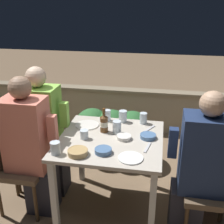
{
  "coord_description": "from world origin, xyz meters",
  "views": [
    {
      "loc": [
        0.4,
        -2.12,
        1.88
      ],
      "look_at": [
        0.0,
        0.07,
        0.97
      ],
      "focal_mm": 45.0,
      "sensor_mm": 36.0,
      "label": 1
    }
  ],
  "objects_px": {
    "person_green_blouse": "(44,132)",
    "chair_right_far": "(215,159)",
    "person_navy_jumper": "(199,168)",
    "chair_left_near": "(12,156)",
    "person_coral_top": "(31,147)",
    "chair_left_far": "(27,141)",
    "chair_right_near": "(224,181)",
    "potted_plant": "(15,121)",
    "beer_bottle": "(104,123)"
  },
  "relations": [
    {
      "from": "chair_right_near",
      "to": "beer_bottle",
      "type": "xyz_separation_m",
      "value": [
        -1.02,
        0.28,
        0.29
      ]
    },
    {
      "from": "chair_right_near",
      "to": "chair_right_far",
      "type": "distance_m",
      "value": 0.33
    },
    {
      "from": "person_green_blouse",
      "to": "chair_right_far",
      "type": "distance_m",
      "value": 1.62
    },
    {
      "from": "potted_plant",
      "to": "person_navy_jumper",
      "type": "bearing_deg",
      "value": -24.98
    },
    {
      "from": "person_green_blouse",
      "to": "chair_right_near",
      "type": "height_order",
      "value": "person_green_blouse"
    },
    {
      "from": "person_green_blouse",
      "to": "beer_bottle",
      "type": "xyz_separation_m",
      "value": [
        0.61,
        -0.05,
        0.17
      ]
    },
    {
      "from": "person_coral_top",
      "to": "person_navy_jumper",
      "type": "bearing_deg",
      "value": -1.61
    },
    {
      "from": "chair_left_far",
      "to": "chair_right_far",
      "type": "bearing_deg",
      "value": -0.15
    },
    {
      "from": "person_navy_jumper",
      "to": "potted_plant",
      "type": "height_order",
      "value": "person_navy_jumper"
    },
    {
      "from": "person_green_blouse",
      "to": "beer_bottle",
      "type": "distance_m",
      "value": 0.63
    },
    {
      "from": "person_coral_top",
      "to": "chair_left_near",
      "type": "bearing_deg",
      "value": 180.0
    },
    {
      "from": "chair_right_far",
      "to": "beer_bottle",
      "type": "bearing_deg",
      "value": -177.23
    },
    {
      "from": "chair_left_far",
      "to": "chair_right_far",
      "type": "height_order",
      "value": "same"
    },
    {
      "from": "chair_right_near",
      "to": "potted_plant",
      "type": "relative_size",
      "value": 1.3
    },
    {
      "from": "potted_plant",
      "to": "chair_left_near",
      "type": "bearing_deg",
      "value": -62.16
    },
    {
      "from": "chair_left_near",
      "to": "chair_right_far",
      "type": "relative_size",
      "value": 1.0
    },
    {
      "from": "chair_right_far",
      "to": "chair_left_near",
      "type": "bearing_deg",
      "value": -170.9
    },
    {
      "from": "person_coral_top",
      "to": "chair_right_far",
      "type": "height_order",
      "value": "person_coral_top"
    },
    {
      "from": "chair_left_near",
      "to": "chair_right_near",
      "type": "distance_m",
      "value": 1.82
    },
    {
      "from": "person_coral_top",
      "to": "chair_left_far",
      "type": "relative_size",
      "value": 1.42
    },
    {
      "from": "person_green_blouse",
      "to": "beer_bottle",
      "type": "bearing_deg",
      "value": -5.03
    },
    {
      "from": "chair_left_near",
      "to": "person_navy_jumper",
      "type": "height_order",
      "value": "person_navy_jumper"
    },
    {
      "from": "chair_left_near",
      "to": "person_navy_jumper",
      "type": "xyz_separation_m",
      "value": [
        1.63,
        -0.04,
        0.1
      ]
    },
    {
      "from": "chair_left_near",
      "to": "chair_left_far",
      "type": "distance_m",
      "value": 0.29
    },
    {
      "from": "beer_bottle",
      "to": "person_green_blouse",
      "type": "bearing_deg",
      "value": 174.97
    },
    {
      "from": "chair_left_near",
      "to": "person_navy_jumper",
      "type": "relative_size",
      "value": 0.72
    },
    {
      "from": "chair_left_near",
      "to": "beer_bottle",
      "type": "distance_m",
      "value": 0.89
    },
    {
      "from": "person_navy_jumper",
      "to": "beer_bottle",
      "type": "height_order",
      "value": "person_navy_jumper"
    },
    {
      "from": "chair_left_near",
      "to": "beer_bottle",
      "type": "bearing_deg",
      "value": 16.65
    },
    {
      "from": "chair_left_near",
      "to": "potted_plant",
      "type": "xyz_separation_m",
      "value": [
        -0.5,
        0.95,
        -0.12
      ]
    },
    {
      "from": "chair_left_far",
      "to": "chair_right_near",
      "type": "height_order",
      "value": "same"
    },
    {
      "from": "person_coral_top",
      "to": "chair_left_far",
      "type": "height_order",
      "value": "person_coral_top"
    },
    {
      "from": "person_navy_jumper",
      "to": "chair_left_near",
      "type": "bearing_deg",
      "value": 178.58
    },
    {
      "from": "person_coral_top",
      "to": "person_green_blouse",
      "type": "xyz_separation_m",
      "value": [
        0.0,
        0.29,
        0.01
      ]
    },
    {
      "from": "person_green_blouse",
      "to": "person_navy_jumper",
      "type": "height_order",
      "value": "person_green_blouse"
    },
    {
      "from": "person_coral_top",
      "to": "chair_right_near",
      "type": "bearing_deg",
      "value": -1.42
    },
    {
      "from": "person_green_blouse",
      "to": "chair_right_far",
      "type": "relative_size",
      "value": 1.43
    },
    {
      "from": "person_coral_top",
      "to": "chair_right_far",
      "type": "relative_size",
      "value": 1.42
    },
    {
      "from": "chair_left_near",
      "to": "person_coral_top",
      "type": "distance_m",
      "value": 0.23
    },
    {
      "from": "person_navy_jumper",
      "to": "potted_plant",
      "type": "xyz_separation_m",
      "value": [
        -2.13,
        0.99,
        -0.22
      ]
    },
    {
      "from": "person_green_blouse",
      "to": "person_navy_jumper",
      "type": "relative_size",
      "value": 1.03
    },
    {
      "from": "person_coral_top",
      "to": "beer_bottle",
      "type": "height_order",
      "value": "person_coral_top"
    },
    {
      "from": "chair_right_near",
      "to": "chair_right_far",
      "type": "relative_size",
      "value": 1.0
    },
    {
      "from": "chair_left_near",
      "to": "person_green_blouse",
      "type": "distance_m",
      "value": 0.37
    },
    {
      "from": "chair_right_far",
      "to": "potted_plant",
      "type": "distance_m",
      "value": 2.41
    },
    {
      "from": "person_green_blouse",
      "to": "potted_plant",
      "type": "height_order",
      "value": "person_green_blouse"
    },
    {
      "from": "chair_left_near",
      "to": "chair_right_far",
      "type": "bearing_deg",
      "value": 9.1
    },
    {
      "from": "chair_right_far",
      "to": "potted_plant",
      "type": "height_order",
      "value": "chair_right_far"
    },
    {
      "from": "person_coral_top",
      "to": "potted_plant",
      "type": "bearing_deg",
      "value": 126.28
    },
    {
      "from": "person_green_blouse",
      "to": "chair_right_near",
      "type": "xyz_separation_m",
      "value": [
        1.63,
        -0.34,
        -0.12
      ]
    }
  ]
}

